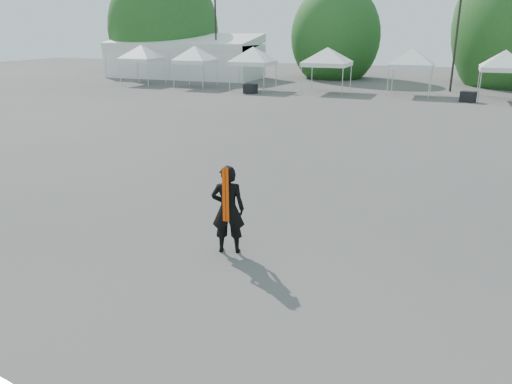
% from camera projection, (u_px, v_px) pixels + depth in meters
% --- Properties ---
extents(ground, '(120.00, 120.00, 0.00)m').
position_uv_depth(ground, '(291.00, 240.00, 11.47)').
color(ground, '#474442').
rests_on(ground, ground).
extents(marquee, '(15.00, 6.25, 4.23)m').
position_uv_depth(marquee, '(184.00, 57.00, 49.42)').
color(marquee, white).
rests_on(marquee, ground).
extents(light_pole_west, '(0.60, 0.25, 10.30)m').
position_uv_depth(light_pole_west, '(215.00, 16.00, 45.98)').
color(light_pole_west, black).
rests_on(light_pole_west, ground).
extents(light_pole_east, '(0.60, 0.25, 9.80)m').
position_uv_depth(light_pole_east, '(459.00, 17.00, 37.10)').
color(light_pole_east, black).
rests_on(light_pole_east, ground).
extents(tree_far_w, '(4.80, 4.80, 7.30)m').
position_uv_depth(tree_far_w, '(164.00, 30.00, 52.65)').
color(tree_far_w, '#382314').
rests_on(tree_far_w, ground).
extents(tree_mid_w, '(4.16, 4.16, 6.33)m').
position_uv_depth(tree_mid_w, '(336.00, 37.00, 48.45)').
color(tree_mid_w, '#382314').
rests_on(tree_mid_w, ground).
extents(tent_a, '(4.25, 4.25, 3.88)m').
position_uv_depth(tent_a, '(141.00, 48.00, 43.34)').
color(tent_a, silver).
rests_on(tent_a, ground).
extents(tent_b, '(4.03, 4.03, 3.88)m').
position_uv_depth(tent_b, '(195.00, 49.00, 40.82)').
color(tent_b, silver).
rests_on(tent_b, ground).
extents(tent_c, '(4.34, 4.34, 3.88)m').
position_uv_depth(tent_c, '(253.00, 50.00, 38.92)').
color(tent_c, silver).
rests_on(tent_c, ground).
extents(tent_d, '(4.74, 4.74, 3.88)m').
position_uv_depth(tent_d, '(328.00, 51.00, 37.77)').
color(tent_d, silver).
rests_on(tent_d, ground).
extents(tent_e, '(4.30, 4.30, 3.88)m').
position_uv_depth(tent_e, '(413.00, 52.00, 35.97)').
color(tent_e, silver).
rests_on(tent_e, ground).
extents(tent_f, '(4.18, 4.18, 3.88)m').
position_uv_depth(tent_f, '(506.00, 54.00, 33.17)').
color(tent_f, silver).
rests_on(tent_f, ground).
extents(man, '(0.82, 0.67, 1.95)m').
position_uv_depth(man, '(228.00, 209.00, 10.61)').
color(man, black).
rests_on(man, ground).
extents(crate_west, '(0.97, 0.79, 0.70)m').
position_uv_depth(crate_west, '(250.00, 89.00, 37.55)').
color(crate_west, black).
rests_on(crate_west, ground).
extents(crate_mid, '(1.08, 0.95, 0.71)m').
position_uv_depth(crate_mid, '(468.00, 97.00, 33.11)').
color(crate_mid, black).
rests_on(crate_mid, ground).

